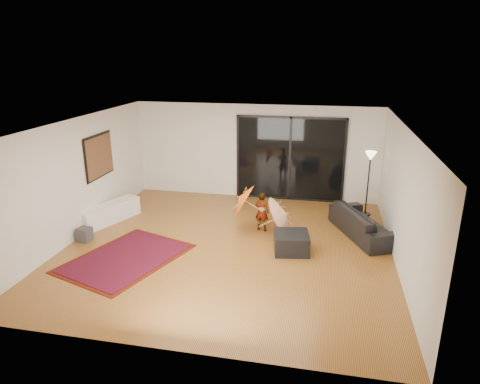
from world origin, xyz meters
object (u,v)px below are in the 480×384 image
(sofa, at_px, (364,223))
(ottoman, at_px, (291,242))
(child, at_px, (262,212))
(media_console, at_px, (109,213))

(sofa, xyz_separation_m, ottoman, (-1.57, -1.19, -0.10))
(child, bearing_deg, sofa, -161.50)
(media_console, distance_m, sofa, 6.21)
(ottoman, height_order, child, child)
(media_console, xyz_separation_m, child, (3.83, 0.24, 0.24))
(ottoman, relative_size, child, 0.77)
(media_console, height_order, ottoman, media_console)
(sofa, height_order, ottoman, sofa)
(media_console, distance_m, ottoman, 4.69)
(child, bearing_deg, ottoman, 142.41)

